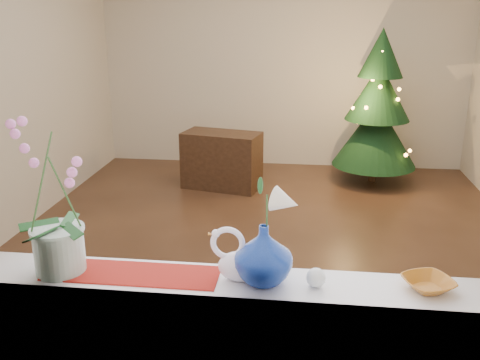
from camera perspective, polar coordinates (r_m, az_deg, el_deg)
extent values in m
plane|color=#342015|center=(4.66, 2.87, -6.73)|extent=(5.00, 5.00, 0.00)
cube|color=beige|center=(6.76, 4.65, 12.83)|extent=(4.50, 0.10, 2.70)
cube|color=beige|center=(1.84, -2.23, -0.68)|extent=(4.50, 0.10, 2.70)
cube|color=beige|center=(4.96, -24.16, 9.55)|extent=(0.10, 5.00, 2.70)
cube|color=white|center=(2.14, -1.52, -11.04)|extent=(2.20, 0.26, 0.04)
cube|color=maroon|center=(2.21, -11.44, -9.73)|extent=(0.70, 0.20, 0.01)
imported|color=navy|center=(2.06, 2.52, -7.47)|extent=(0.29, 0.29, 0.27)
sphere|color=white|center=(2.09, 8.10, -10.27)|extent=(0.09, 0.09, 0.08)
imported|color=#A66119|center=(2.18, 19.43, -10.50)|extent=(0.21, 0.21, 0.04)
cube|color=black|center=(5.98, -1.96, 2.12)|extent=(0.91, 0.60, 0.63)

